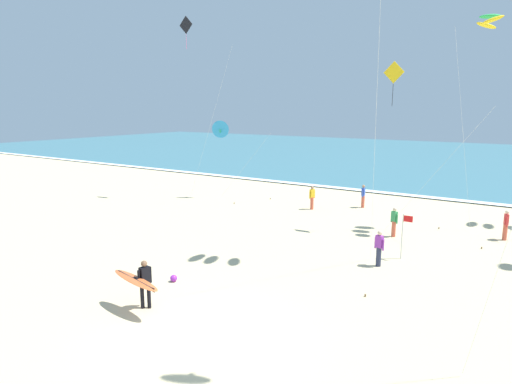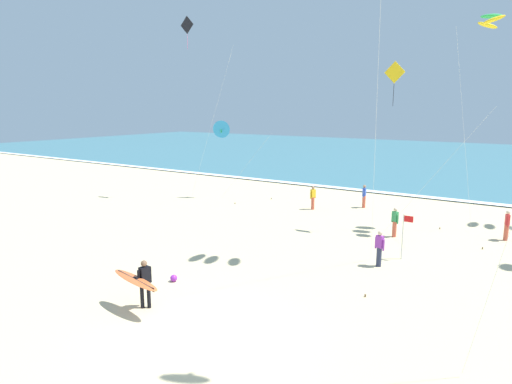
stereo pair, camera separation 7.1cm
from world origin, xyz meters
name	(u,v)px [view 1 (the left image)]	position (x,y,z in m)	size (l,w,h in m)	color
ground_plane	(198,336)	(0.00, 0.00, 0.00)	(160.00, 160.00, 0.00)	beige
ocean_water	(471,159)	(0.00, 55.17, 0.04)	(160.00, 60.00, 0.08)	teal
shoreline_foam	(414,196)	(0.00, 25.47, 0.09)	(160.00, 0.95, 0.01)	white
surfer_lead	(140,281)	(-2.76, 0.31, 1.04)	(2.40, 1.04, 1.71)	black
kite_diamond_charcoal_near	(188,32)	(-14.12, 15.81, 12.06)	(4.85, 0.17, 13.21)	black
kite_delta_cobalt_distant	(221,129)	(-12.25, 17.07, 5.18)	(4.19, 1.85, 5.85)	#2D99DB
kite_arc_emerald_close	(490,21)	(5.12, 17.13, 11.11)	(2.39, 2.43, 11.44)	yellow
kite_diamond_golden_outer	(397,80)	(1.32, 14.57, 8.20)	(5.52, 0.71, 9.15)	yellow
bystander_yellow_top	(312,198)	(-4.67, 17.20, 0.81)	(0.28, 0.47, 1.59)	#D8593F
bystander_green_top	(394,222)	(1.84, 13.74, 0.81)	(0.44, 0.32, 1.59)	#D8593F
bystander_red_top	(506,225)	(6.85, 16.27, 0.81)	(0.26, 0.49, 1.59)	#D8593F
bystander_blue_top	(363,196)	(-1.97, 19.61, 0.81)	(0.22, 0.50, 1.59)	#D8593F
bystander_purple_top	(379,248)	(2.61, 8.88, 0.81)	(0.47, 0.28, 1.59)	#2D334C
lifeguard_flag	(404,232)	(3.22, 10.39, 1.27)	(0.45, 0.05, 2.10)	silver
beach_ball	(174,278)	(-3.59, 2.72, 0.14)	(0.28, 0.28, 0.28)	purple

